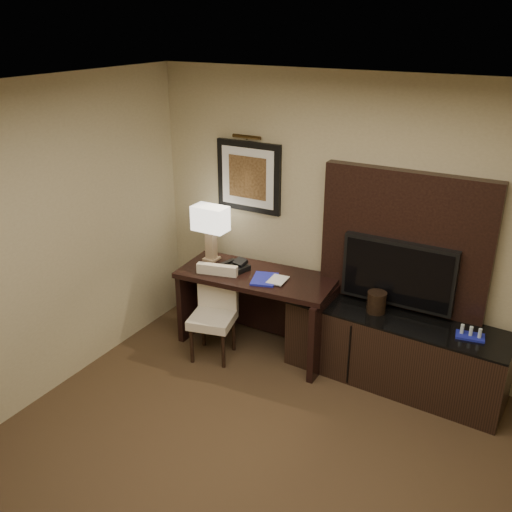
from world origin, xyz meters
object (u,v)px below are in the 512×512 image
Objects in this scene: desk_chair at (212,319)px; minibar_tray at (471,333)px; desk at (257,311)px; desk_phone at (236,265)px; tv at (398,274)px; ice_bucket at (377,302)px; credenza at (394,350)px; table_lamp at (211,234)px.

minibar_tray is (2.28, 0.41, 0.29)m from desk_chair.
desk is 6.96× the size of desk_phone.
minibar_tray is (2.22, 0.06, -0.15)m from desk_phone.
desk_chair is at bearing -133.71° from desk.
tv reaches higher than ice_bucket.
desk_phone reaches higher than desk_chair.
ice_bucket is at bearing 3.54° from desk_chair.
ice_bucket is at bearing 0.12° from desk.
desk_chair reaches higher than minibar_tray.
credenza is 0.73m from minibar_tray.
desk_phone is (-1.60, -0.10, 0.53)m from credenza.
desk is 1.52× the size of tv.
desk_chair is 4.39× the size of ice_bucket.
desk is at bearing 15.41° from desk_phone.
tv is 1.19× the size of desk_chair.
table_lamp is at bearing 109.32° from desk_chair.
ice_bucket is (1.75, 0.01, -0.32)m from table_lamp.
credenza is 1.72m from desk_chair.
ice_bucket is (1.17, 0.10, 0.36)m from desk.
minibar_tray is at bearing -3.50° from desk_chair.
table_lamp reaches higher than minibar_tray.
desk_chair is (-0.29, -0.36, 0.01)m from desk.
minibar_tray is (0.82, -0.04, -0.05)m from ice_bucket.
desk_phone is at bearing 176.44° from desk.
desk reaches higher than minibar_tray.
table_lamp reaches higher than ice_bucket.
minibar_tray is (0.62, -0.04, 0.38)m from credenza.
credenza is at bearing 1.61° from desk_chair.
tv is 1.88m from table_lamp.
tv is 1.80m from desk_chair.
ice_bucket is at bearing 18.50° from desk_phone.
desk_phone reaches higher than credenza.
tv reaches higher than desk.
desk_phone reaches higher than ice_bucket.
minibar_tray is (2.57, -0.03, -0.37)m from table_lamp.
tv reaches higher than credenza.
ice_bucket is at bearing 0.34° from table_lamp.
desk_chair reaches higher than credenza.
desk_chair is at bearing -56.88° from table_lamp.
tv is 4.39× the size of minibar_tray.
tv is at bearing 23.37° from desk_phone.
desk_phone is at bearing -14.91° from table_lamp.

